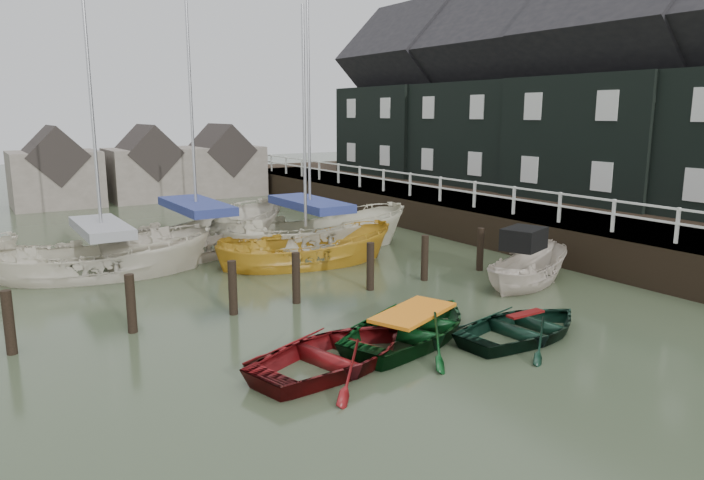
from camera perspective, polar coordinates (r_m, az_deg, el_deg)
ground at (r=15.25m, az=4.26°, el=-7.84°), size 120.00×120.00×0.00m
pier at (r=28.45m, az=7.61°, el=2.64°), size 3.04×32.00×2.70m
land_strip at (r=32.36m, az=15.11°, el=2.13°), size 14.00×38.00×1.50m
quay_houses at (r=31.07m, az=17.51°, el=12.15°), size 6.52×28.14×10.01m
mooring_pilings at (r=16.96m, az=-4.83°, el=-4.07°), size 13.72×0.22×1.80m
far_sheds at (r=38.82m, az=-18.28°, el=6.22°), size 14.00×4.08×4.39m
rowboat_red at (r=12.98m, az=-1.27°, el=-11.34°), size 4.62×3.79×0.83m
rowboat_green at (r=14.47m, az=5.55°, el=-8.94°), size 5.08×4.41×0.88m
rowboat_dkgreen at (r=15.05m, az=15.38°, el=-8.49°), size 3.87×2.92×0.76m
motorboat at (r=19.58m, az=15.56°, el=-3.55°), size 4.42×2.84×2.47m
sailboat_a at (r=21.31m, az=-21.54°, el=-2.83°), size 7.03×3.82×11.98m
sailboat_b at (r=23.50m, az=-13.79°, el=-1.08°), size 8.26×5.21×12.78m
sailboat_c at (r=21.33m, az=-4.17°, el=-2.17°), size 6.46×3.38×9.56m
sailboat_d at (r=23.71m, az=-3.78°, el=-0.66°), size 7.99×4.67×12.53m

